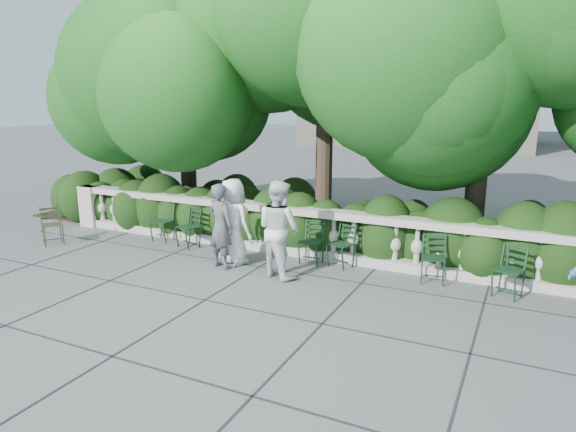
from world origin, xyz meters
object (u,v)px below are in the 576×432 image
at_px(chair_b, 183,249).
at_px(chair_a, 159,242).
at_px(chair_weathered, 55,246).
at_px(chair_c, 336,269).
at_px(person_woman_grey, 221,226).
at_px(person_casual_man, 279,229).
at_px(person_businessman, 233,222).
at_px(chair_f, 503,299).
at_px(chair_d, 308,266).
at_px(chair_e, 432,285).

bearing_deg(chair_b, chair_a, -173.94).
relative_size(chair_a, chair_weathered, 1.00).
distance_m(chair_c, person_woman_grey, 2.29).
relative_size(chair_a, person_casual_man, 0.48).
xyz_separation_m(chair_b, chair_weathered, (-2.61, -1.04, 0.00)).
relative_size(person_businessman, person_casual_man, 0.95).
xyz_separation_m(chair_b, chair_f, (6.28, -0.04, 0.00)).
bearing_deg(chair_weathered, chair_f, -51.42).
relative_size(chair_d, chair_e, 1.00).
relative_size(chair_d, person_businessman, 0.51).
distance_m(person_businessman, person_casual_man, 1.13).
distance_m(chair_a, chair_e, 5.93).
distance_m(person_woman_grey, person_casual_man, 1.18).
bearing_deg(chair_weathered, chair_d, -45.69).
distance_m(chair_b, chair_f, 6.28).
relative_size(chair_c, chair_weathered, 1.00).
height_order(chair_d, person_businessman, person_businessman).
relative_size(chair_weathered, person_businessman, 0.51).
bearing_deg(person_businessman, chair_f, -157.56).
bearing_deg(person_woman_grey, person_casual_man, -160.68).
distance_m(chair_e, chair_weathered, 7.84).
xyz_separation_m(chair_d, chair_weathered, (-5.44, -1.17, 0.00)).
distance_m(chair_c, chair_weathered, 6.10).
height_order(chair_a, chair_f, same).
height_order(chair_f, person_woman_grey, person_woman_grey).
bearing_deg(chair_a, chair_d, -0.72).
bearing_deg(chair_c, chair_e, 14.78).
distance_m(chair_b, chair_weathered, 2.81).
xyz_separation_m(chair_a, chair_b, (0.78, -0.16, 0.00)).
xyz_separation_m(chair_b, chair_e, (5.15, 0.09, 0.00)).
relative_size(chair_a, chair_b, 1.00).
bearing_deg(chair_c, person_woman_grey, -138.19).
height_order(chair_a, person_woman_grey, person_woman_grey).
height_order(chair_a, person_casual_man, person_casual_man).
bearing_deg(chair_d, chair_c, 6.68).
bearing_deg(person_casual_man, chair_c, -113.64).
xyz_separation_m(chair_weathered, person_casual_man, (5.18, 0.44, 0.87)).
distance_m(chair_d, chair_weathered, 5.56).
xyz_separation_m(chair_b, chair_d, (2.83, 0.13, 0.00)).
bearing_deg(chair_e, chair_weathered, 178.47).
bearing_deg(chair_c, person_businessman, -145.89).
bearing_deg(chair_c, chair_b, -158.50).
relative_size(chair_c, chair_d, 1.00).
relative_size(person_businessman, person_woman_grey, 1.03).
bearing_deg(chair_b, chair_c, 21.05).
height_order(chair_c, chair_d, same).
relative_size(chair_a, chair_d, 1.00).
relative_size(chair_f, person_woman_grey, 0.52).
distance_m(chair_d, person_woman_grey, 1.82).
bearing_deg(person_casual_man, chair_a, 8.13).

